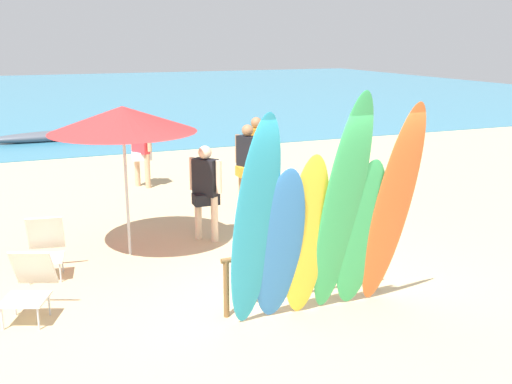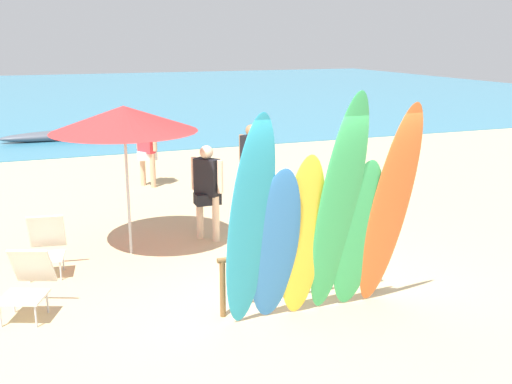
# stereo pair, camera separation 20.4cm
# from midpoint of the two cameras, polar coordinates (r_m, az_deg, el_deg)

# --- Properties ---
(ground) EXTENTS (60.00, 60.00, 0.00)m
(ground) POSITION_cam_midpoint_polar(r_m,az_deg,el_deg) (20.82, -12.03, 5.17)
(ground) COLOR tan
(ocean_water) EXTENTS (60.00, 40.00, 0.02)m
(ocean_water) POSITION_cam_midpoint_polar(r_m,az_deg,el_deg) (37.48, -16.21, 9.00)
(ocean_water) COLOR teal
(ocean_water) RESTS_ON ground
(surfboard_rack) EXTENTS (2.18, 0.07, 0.76)m
(surfboard_rack) POSITION_cam_midpoint_polar(r_m,az_deg,el_deg) (7.56, 5.06, -6.68)
(surfboard_rack) COLOR brown
(surfboard_rack) RESTS_ON ground
(surfboard_teal_0) EXTENTS (0.56, 0.77, 2.59)m
(surfboard_teal_0) POSITION_cam_midpoint_polar(r_m,az_deg,el_deg) (6.52, 0.31, -3.29)
(surfboard_teal_0) COLOR #289EC6
(surfboard_teal_0) RESTS_ON ground
(surfboard_blue_1) EXTENTS (0.58, 0.61, 1.96)m
(surfboard_blue_1) POSITION_cam_midpoint_polar(r_m,az_deg,el_deg) (6.83, 2.71, -5.26)
(surfboard_blue_1) COLOR #337AD1
(surfboard_blue_1) RESTS_ON ground
(surfboard_yellow_2) EXTENTS (0.55, 0.58, 2.08)m
(surfboard_yellow_2) POSITION_cam_midpoint_polar(r_m,az_deg,el_deg) (6.95, 5.30, -4.44)
(surfboard_yellow_2) COLOR yellow
(surfboard_yellow_2) RESTS_ON ground
(surfboard_green_3) EXTENTS (0.53, 0.88, 2.78)m
(surfboard_green_3) POSITION_cam_midpoint_polar(r_m,az_deg,el_deg) (6.90, 8.68, -1.63)
(surfboard_green_3) COLOR #38B266
(surfboard_green_3) RESTS_ON ground
(surfboard_green_4) EXTENTS (0.57, 0.62, 1.98)m
(surfboard_green_4) POSITION_cam_midpoint_polar(r_m,az_deg,el_deg) (7.27, 10.46, -4.15)
(surfboard_green_4) COLOR #38B266
(surfboard_green_4) RESTS_ON ground
(surfboard_orange_5) EXTENTS (0.60, 0.83, 2.63)m
(surfboard_orange_5) POSITION_cam_midpoint_polar(r_m,az_deg,el_deg) (7.28, 13.43, -1.61)
(surfboard_orange_5) COLOR orange
(surfboard_orange_5) RESTS_ON ground
(beachgoer_photographing) EXTENTS (0.43, 0.57, 1.66)m
(beachgoer_photographing) POSITION_cam_midpoint_polar(r_m,az_deg,el_deg) (11.72, 0.05, 3.07)
(beachgoer_photographing) COLOR #9E704C
(beachgoer_photographing) RESTS_ON ground
(beachgoer_by_water) EXTENTS (0.42, 0.52, 1.60)m
(beachgoer_by_water) POSITION_cam_midpoint_polar(r_m,az_deg,el_deg) (13.60, -9.97, 4.33)
(beachgoer_by_water) COLOR tan
(beachgoer_by_water) RESTS_ON ground
(beachgoer_midbeach) EXTENTS (0.60, 0.35, 1.68)m
(beachgoer_midbeach) POSITION_cam_midpoint_polar(r_m,az_deg,el_deg) (12.65, 0.91, 3.98)
(beachgoer_midbeach) COLOR #9E704C
(beachgoer_midbeach) RESTS_ON ground
(beachgoer_strolling) EXTENTS (0.42, 0.49, 1.60)m
(beachgoer_strolling) POSITION_cam_midpoint_polar(r_m,az_deg,el_deg) (9.81, -4.09, 0.55)
(beachgoer_strolling) COLOR beige
(beachgoer_strolling) RESTS_ON ground
(beach_chair_red) EXTENTS (0.73, 0.85, 0.81)m
(beach_chair_red) POSITION_cam_midpoint_polar(r_m,az_deg,el_deg) (7.80, -20.24, -7.97)
(beach_chair_red) COLOR #B7B7BC
(beach_chair_red) RESTS_ON ground
(beach_chair_blue) EXTENTS (0.60, 0.73, 0.83)m
(beach_chair_blue) POSITION_cam_midpoint_polar(r_m,az_deg,el_deg) (9.04, -18.80, -4.69)
(beach_chair_blue) COLOR #B7B7BC
(beach_chair_blue) RESTS_ON ground
(beach_umbrella) EXTENTS (2.19, 2.19, 2.32)m
(beach_umbrella) POSITION_cam_midpoint_polar(r_m,az_deg,el_deg) (9.10, -11.89, 6.86)
(beach_umbrella) COLOR silver
(beach_umbrella) RESTS_ON ground
(distant_boat) EXTENTS (4.54, 0.92, 0.36)m
(distant_boat) POSITION_cam_midpoint_polar(r_m,az_deg,el_deg) (20.65, -16.88, 5.24)
(distant_boat) COLOR #4C515B
(distant_boat) RESTS_ON ground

